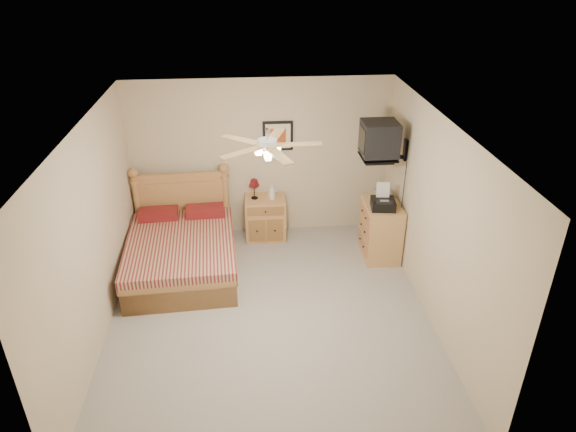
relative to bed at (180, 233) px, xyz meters
name	(u,v)px	position (x,y,z in m)	size (l,w,h in m)	color
floor	(270,315)	(1.19, -1.12, -0.62)	(4.50, 4.50, 0.00)	gray
ceiling	(266,126)	(1.19, -1.12, 1.88)	(4.00, 4.50, 0.04)	white
wall_back	(261,159)	(1.19, 1.13, 0.63)	(4.00, 0.04, 2.50)	#C0AD8D
wall_front	(284,371)	(1.19, -3.37, 0.63)	(4.00, 0.04, 2.50)	#C0AD8D
wall_left	(92,237)	(-0.81, -1.12, 0.63)	(0.04, 4.50, 2.50)	#C0AD8D
wall_right	(436,223)	(3.19, -1.12, 0.63)	(0.04, 4.50, 2.50)	#C0AD8D
bed	(180,233)	(0.00, 0.00, 0.00)	(1.47, 1.93, 1.25)	#A4773C
nightstand	(266,218)	(1.24, 0.88, -0.28)	(0.63, 0.47, 0.68)	tan
table_lamp	(254,189)	(1.07, 0.90, 0.22)	(0.17, 0.17, 0.32)	#570E12
lotion_bottle	(272,192)	(1.35, 0.85, 0.19)	(0.10, 0.10, 0.25)	silver
framed_picture	(278,136)	(1.46, 1.11, 1.00)	(0.46, 0.04, 0.46)	black
dresser	(381,230)	(2.92, 0.19, -0.20)	(0.50, 0.72, 0.85)	#B27547
fax_machine	(384,197)	(2.88, 0.06, 0.41)	(0.33, 0.35, 0.35)	black
magazine_lower	(379,195)	(2.93, 0.48, 0.24)	(0.22, 0.29, 0.03)	#B4A48F
magazine_upper	(378,192)	(2.92, 0.52, 0.27)	(0.20, 0.28, 0.02)	gray
wall_tv	(390,141)	(2.94, 0.22, 1.19)	(0.56, 0.46, 0.58)	black
ceiling_fan	(267,145)	(1.19, -1.32, 1.74)	(1.14, 1.14, 0.28)	white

